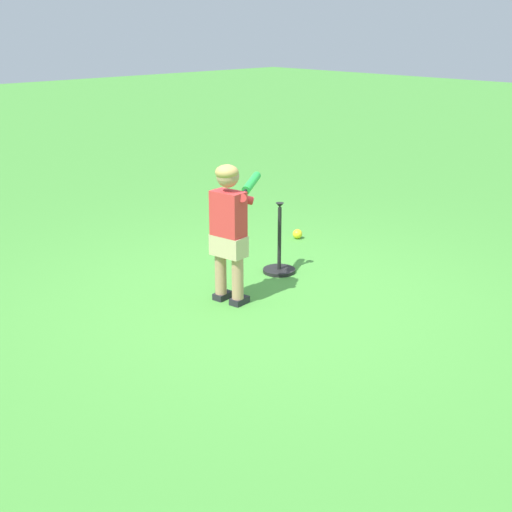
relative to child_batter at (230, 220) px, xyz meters
name	(u,v)px	position (x,y,z in m)	size (l,w,h in m)	color
ground_plane	(269,299)	(-0.23, 0.19, -0.65)	(40.00, 40.00, 0.00)	#479338
child_batter	(230,220)	(0.00, 0.00, 0.00)	(0.70, 0.47, 1.08)	#232328
play_ball_center_lawn	(221,215)	(-1.50, -1.86, -0.61)	(0.08, 0.08, 0.08)	white
play_ball_far_left	(297,234)	(-1.56, -0.75, -0.60)	(0.10, 0.10, 0.10)	yellow
batting_tee	(279,261)	(-0.73, -0.19, -0.55)	(0.28, 0.28, 0.62)	black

